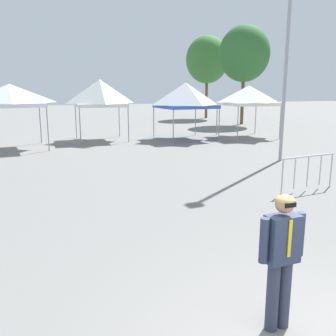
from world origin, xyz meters
The scene contains 9 objects.
canopy_tent_behind_center centered at (-3.38, 17.65, 2.68)m, with size 3.35×3.35×3.25m.
canopy_tent_right_of_center centered at (1.48, 19.28, 2.75)m, with size 3.02×3.02×3.54m.
canopy_tent_left_of_center centered at (6.32, 17.81, 2.62)m, with size 3.21×3.21×3.37m.
canopy_tent_far_right centered at (10.45, 17.34, 2.59)m, with size 3.27×3.27×3.21m.
person_foreground centered at (-0.21, 0.64, 1.03)m, with size 0.65×0.26×1.78m.
light_pole_opposite_side centered at (7.20, 9.93, 5.34)m, with size 0.36×0.36×9.52m.
tree_behind_tents_left centered at (15.24, 32.13, 5.90)m, with size 4.32×4.32×8.29m.
tree_behind_tents_right centered at (14.89, 24.83, 5.87)m, with size 4.23×4.23×8.22m.
crowd_barrier_near_person centered at (4.83, 5.71, 0.75)m, with size 2.10×0.21×1.08m.
Camera 1 is at (-3.08, -2.77, 3.01)m, focal length 39.66 mm.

